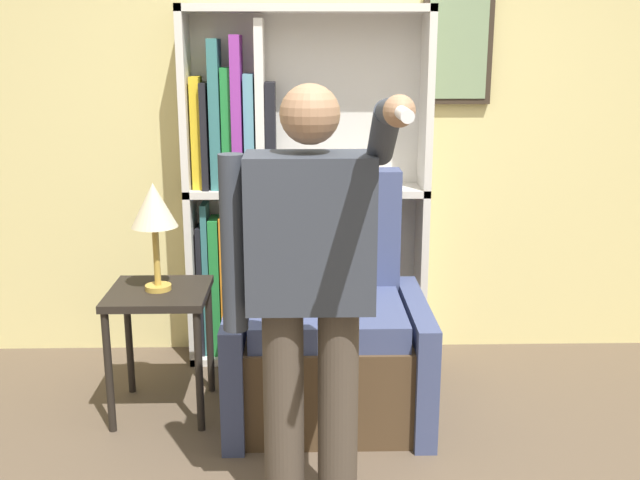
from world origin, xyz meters
name	(u,v)px	position (x,y,z in m)	size (l,w,h in m)	color
wall_back	(344,111)	(0.00, 2.03, 1.40)	(8.00, 0.11, 2.80)	#DBCC84
bookcase	(274,193)	(-0.39, 1.87, 0.97)	(1.33, 0.28, 1.96)	silver
armchair	(327,338)	(-0.12, 1.21, 0.37)	(0.95, 0.81, 1.16)	#4C3823
person_standing	(310,284)	(-0.21, 0.31, 0.94)	(0.60, 0.78, 1.64)	#473D33
side_table	(160,311)	(-0.92, 1.20, 0.52)	(0.47, 0.47, 0.63)	black
table_lamp	(154,209)	(-0.92, 1.20, 1.02)	(0.22, 0.22, 0.52)	gold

